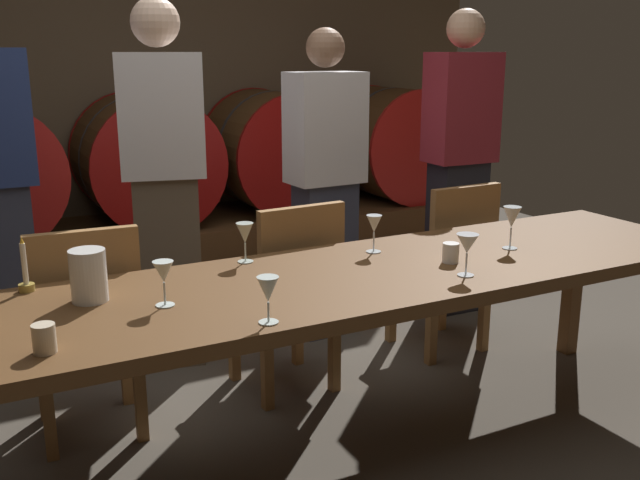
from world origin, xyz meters
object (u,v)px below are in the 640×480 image
dining_table (368,287)px  pitcher (88,276)px  chair_center (290,289)px  cup_right (451,253)px  chair_right (449,260)px  wine_glass_left (268,291)px  guest_far_right (459,162)px  wine_barrel_center (146,160)px  wine_glass_far_left (163,274)px  wine_glass_center_left (245,234)px  guest_center_left (164,184)px  candle_center (26,277)px  wine_glass_right (467,245)px  wine_glass_far_right (512,218)px  chair_left (86,323)px  wine_barrel_right (274,151)px  wine_glass_center_right (374,225)px  wine_barrel_far_right (392,143)px  cup_center (44,338)px

dining_table → pitcher: pitcher is taller
chair_center → cup_right: size_ratio=11.73×
chair_right → wine_glass_left: size_ratio=6.20×
chair_center → guest_far_right: 1.48m
wine_barrel_center → pitcher: 2.50m
wine_glass_far_left → wine_glass_center_left: 0.52m
guest_center_left → candle_center: guest_center_left is taller
guest_far_right → wine_glass_right: bearing=54.5°
guest_far_right → wine_glass_far_right: size_ratio=9.97×
guest_center_left → chair_center: bearing=137.1°
chair_left → guest_center_left: (0.49, 0.58, 0.41)m
chair_right → cup_right: size_ratio=11.73×
wine_glass_far_right → cup_right: 0.35m
wine_barrel_right → candle_center: (-1.87, -2.18, -0.04)m
wine_glass_center_left → wine_glass_far_left: bearing=-140.5°
wine_glass_center_right → candle_center: bearing=174.4°
chair_left → candle_center: 0.44m
candle_center → wine_glass_center_left: candle_center is taller
wine_barrel_center → wine_glass_left: 2.84m
wine_barrel_right → chair_right: 1.90m
wine_glass_right → wine_barrel_center: bearing=99.2°
wine_barrel_far_right → wine_glass_far_right: wine_barrel_far_right is taller
wine_glass_right → cup_center: bearing=-179.2°
chair_left → wine_glass_right: 1.47m
wine_barrel_far_right → wine_glass_left: (-2.27, -2.81, 0.01)m
wine_glass_far_left → wine_glass_center_right: 0.93m
guest_far_right → chair_left: bearing=15.4°
guest_center_left → pitcher: guest_center_left is taller
wine_barrel_far_right → dining_table: wine_barrel_far_right is taller
wine_glass_left → wine_glass_right: (0.81, 0.10, 0.02)m
dining_table → cup_right: 0.35m
wine_barrel_right → wine_glass_far_left: wine_barrel_right is taller
chair_left → cup_center: chair_left is taller
wine_barrel_right → wine_glass_far_left: bearing=-120.7°
wine_barrel_center → cup_center: bearing=-109.6°
wine_barrel_right → wine_glass_far_right: 2.51m
wine_barrel_far_right → chair_center: bearing=-132.8°
guest_center_left → wine_barrel_far_right: bearing=-134.5°
chair_right → guest_center_left: size_ratio=0.51×
wine_barrel_far_right → guest_far_right: bearing=-108.1°
wine_glass_center_left → wine_glass_far_right: 1.07m
wine_barrel_far_right → chair_right: wine_barrel_far_right is taller
pitcher → wine_glass_center_right: (1.11, 0.07, 0.02)m
wine_glass_far_right → cup_center: 1.82m
wine_glass_center_right → wine_glass_right: size_ratio=0.99×
chair_left → wine_glass_center_left: (0.56, -0.27, 0.35)m
wine_glass_far_right → candle_center: bearing=169.4°
guest_center_left → candle_center: (-0.71, -0.83, -0.12)m
chair_center → wine_glass_right: size_ratio=5.77×
pitcher → wine_glass_far_left: 0.25m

